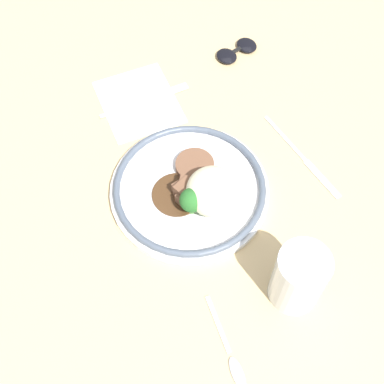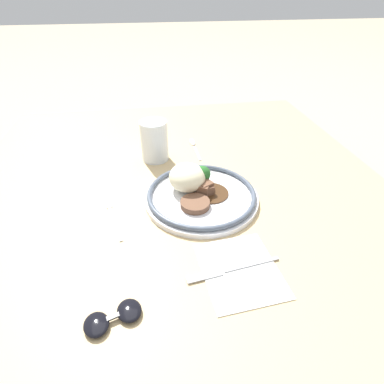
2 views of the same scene
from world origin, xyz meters
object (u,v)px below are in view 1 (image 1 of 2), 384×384
at_px(fork, 153,98).
at_px(spoon, 232,360).
at_px(knife, 303,159).
at_px(juice_glass, 298,279).
at_px(sunglasses, 237,51).
at_px(plate, 195,190).

height_order(fork, spoon, same).
bearing_deg(knife, juice_glass, -42.71).
distance_m(fork, knife, 0.31).
bearing_deg(sunglasses, juice_glass, -28.78).
bearing_deg(plate, sunglasses, 147.61).
bearing_deg(fork, knife, -52.70).
bearing_deg(juice_glass, plate, -156.82).
height_order(knife, spoon, spoon).
relative_size(plate, sunglasses, 2.71).
xyz_separation_m(plate, knife, (-0.01, 0.21, -0.02)).
xyz_separation_m(knife, sunglasses, (-0.29, -0.02, 0.01)).
bearing_deg(spoon, fork, 175.12).
xyz_separation_m(juice_glass, spoon, (0.07, -0.13, -0.05)).
height_order(plate, juice_glass, juice_glass).
xyz_separation_m(fork, sunglasses, (-0.06, 0.20, 0.00)).
distance_m(juice_glass, knife, 0.26).
distance_m(juice_glass, spoon, 0.15).
bearing_deg(knife, plate, -100.96).
relative_size(fork, spoon, 1.24).
xyz_separation_m(fork, knife, (0.22, 0.22, -0.00)).
distance_m(fork, sunglasses, 0.21).
bearing_deg(sunglasses, knife, -13.44).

